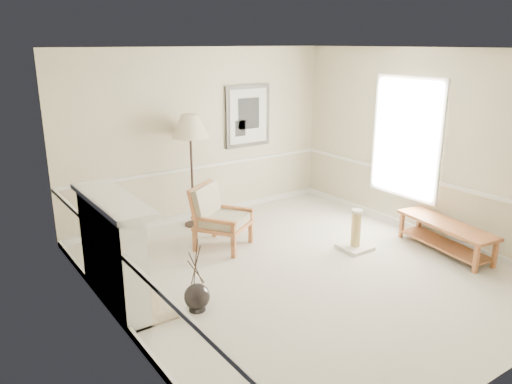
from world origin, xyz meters
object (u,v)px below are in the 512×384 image
Objects in this scene: armchair at (217,214)px; bench at (446,233)px; floor_vase at (197,297)px; scratching_post at (355,237)px; floor_lamp at (190,129)px.

bench is (2.64, -2.10, -0.21)m from armchair.
armchair is 3.38m from bench.
scratching_post is at bearing 4.72° from floor_vase.
scratching_post reaches higher than bench.
armchair reaches higher than scratching_post.
floor_vase reaches higher than bench.
floor_lamp is 3.03× the size of scratching_post.
bench is 2.61× the size of scratching_post.
scratching_post is (2.79, 0.23, 0.03)m from floor_vase.
scratching_post is (1.63, -1.28, -0.31)m from armchair.
bench is at bearing -50.73° from floor_lamp.
floor_lamp is 3.08m from scratching_post.
floor_lamp reaches higher than floor_vase.
bench is (2.52, -3.08, -1.34)m from floor_lamp.
floor_vase is 1.94m from armchair.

